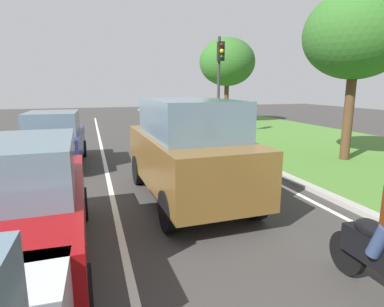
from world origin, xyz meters
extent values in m
plane|color=#383533|center=(0.00, 14.00, 0.00)|extent=(60.00, 60.00, 0.00)
cube|color=silver|center=(-0.70, 14.00, 0.00)|extent=(0.12, 32.00, 0.01)
cube|color=silver|center=(3.60, 14.00, 0.00)|extent=(0.12, 32.00, 0.01)
cube|color=#47752D|center=(8.50, 14.00, 0.03)|extent=(9.00, 48.00, 0.06)
cube|color=#9E9B93|center=(4.10, 14.00, 0.06)|extent=(0.24, 48.00, 0.12)
cube|color=brown|center=(0.97, 9.04, 0.93)|extent=(2.03, 4.55, 1.10)
cube|color=slate|center=(0.98, 8.89, 1.88)|extent=(1.78, 2.75, 0.80)
cylinder|color=black|center=(0.05, 10.54, 0.38)|extent=(0.24, 0.77, 0.76)
cylinder|color=black|center=(1.80, 10.59, 0.38)|extent=(0.24, 0.77, 0.76)
cylinder|color=black|center=(0.14, 7.48, 0.38)|extent=(0.24, 0.77, 0.76)
cylinder|color=black|center=(1.89, 7.54, 0.38)|extent=(0.24, 0.77, 0.76)
cube|color=maroon|center=(-2.12, 7.01, 0.74)|extent=(1.85, 4.34, 0.84)
cube|color=slate|center=(-2.12, 6.91, 1.51)|extent=(1.61, 2.13, 0.70)
cylinder|color=black|center=(-1.35, 8.49, 0.32)|extent=(0.23, 0.64, 0.64)
cylinder|color=black|center=(-1.28, 5.56, 0.32)|extent=(0.23, 0.64, 0.64)
cube|color=navy|center=(-2.20, 13.36, 0.70)|extent=(1.77, 3.75, 0.80)
cube|color=slate|center=(-2.21, 13.11, 1.44)|extent=(1.54, 1.95, 0.68)
cylinder|color=black|center=(-2.91, 14.64, 0.30)|extent=(0.24, 0.61, 0.60)
cylinder|color=black|center=(-1.41, 14.59, 0.30)|extent=(0.24, 0.61, 0.60)
cylinder|color=black|center=(-3.00, 12.13, 0.30)|extent=(0.24, 0.61, 0.60)
cylinder|color=black|center=(-1.49, 12.08, 0.30)|extent=(0.24, 0.61, 0.60)
ellipsoid|color=black|center=(2.19, 5.11, 0.80)|extent=(0.29, 0.51, 0.24)
cylinder|color=black|center=(2.20, 5.46, 0.30)|extent=(0.11, 0.60, 0.60)
cylinder|color=navy|center=(2.01, 4.84, 0.80)|extent=(0.17, 0.30, 0.45)
cylinder|color=#2D2D2D|center=(5.17, 17.57, 2.47)|extent=(0.14, 0.14, 4.94)
cube|color=black|center=(5.17, 17.37, 4.23)|extent=(0.32, 0.24, 0.90)
sphere|color=#3F0F0F|center=(5.17, 17.24, 4.51)|extent=(0.20, 0.20, 0.20)
sphere|color=#F2AD19|center=(5.17, 17.24, 4.23)|extent=(0.20, 0.20, 0.20)
sphere|color=black|center=(5.17, 17.24, 3.95)|extent=(0.20, 0.20, 0.20)
cylinder|color=#4C331E|center=(7.30, 11.10, 1.47)|extent=(0.32, 0.32, 2.94)
ellipsoid|color=#2D6023|center=(7.30, 11.10, 4.20)|extent=(3.36, 3.36, 2.86)
cylinder|color=#4C331E|center=(8.18, 23.46, 1.38)|extent=(0.32, 0.32, 2.77)
ellipsoid|color=#2D6023|center=(8.18, 23.46, 4.20)|extent=(3.83, 3.83, 3.25)
camera|label=1|loc=(-1.08, 2.21, 2.55)|focal=30.19mm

